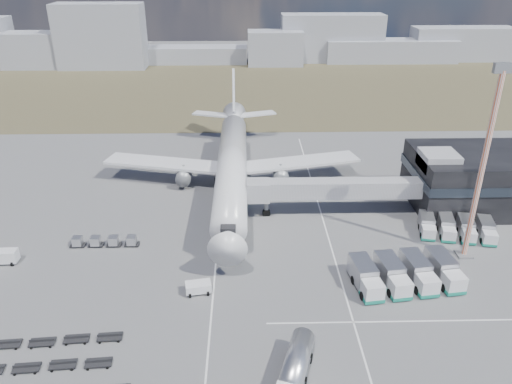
{
  "coord_description": "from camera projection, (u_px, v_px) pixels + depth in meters",
  "views": [
    {
      "loc": [
        2.58,
        -57.04,
        42.16
      ],
      "look_at": [
        4.4,
        21.68,
        4.0
      ],
      "focal_mm": 35.0,
      "sensor_mm": 36.0,
      "label": 1
    }
  ],
  "objects": [
    {
      "name": "ground",
      "position": [
        228.0,
        286.0,
        69.65
      ],
      "size": [
        420.0,
        420.0,
        0.0
      ],
      "primitive_type": "plane",
      "color": "#565659",
      "rests_on": "ground"
    },
    {
      "name": "grass_strip",
      "position": [
        237.0,
        89.0,
        168.61
      ],
      "size": [
        420.0,
        90.0,
        0.01
      ],
      "primitive_type": "cube",
      "color": "#453C29",
      "rests_on": "ground"
    },
    {
      "name": "lane_markings",
      "position": [
        296.0,
        272.0,
        72.55
      ],
      "size": [
        47.12,
        110.0,
        0.01
      ],
      "color": "silver",
      "rests_on": "ground"
    },
    {
      "name": "terminal",
      "position": [
        496.0,
        178.0,
        89.92
      ],
      "size": [
        30.4,
        16.4,
        11.0
      ],
      "color": "black",
      "rests_on": "ground"
    },
    {
      "name": "jet_bridge",
      "position": [
        323.0,
        189.0,
        86.15
      ],
      "size": [
        30.3,
        3.8,
        7.05
      ],
      "color": "#939399",
      "rests_on": "ground"
    },
    {
      "name": "airliner",
      "position": [
        232.0,
        162.0,
        96.47
      ],
      "size": [
        51.59,
        64.53,
        17.62
      ],
      "color": "silver",
      "rests_on": "ground"
    },
    {
      "name": "skyline",
      "position": [
        215.0,
        42.0,
        203.37
      ],
      "size": [
        298.74,
        24.49,
        24.35
      ],
      "color": "#8E909B",
      "rests_on": "ground"
    },
    {
      "name": "fuel_tanker",
      "position": [
        294.0,
        371.0,
        53.29
      ],
      "size": [
        5.55,
        10.75,
        3.37
      ],
      "rotation": [
        0.0,
        0.0,
        -0.29
      ],
      "color": "silver",
      "rests_on": "ground"
    },
    {
      "name": "pushback_tug",
      "position": [
        198.0,
        288.0,
        67.92
      ],
      "size": [
        3.75,
        2.53,
        1.54
      ],
      "primitive_type": "cube",
      "rotation": [
        0.0,
        0.0,
        0.18
      ],
      "color": "silver",
      "rests_on": "ground"
    },
    {
      "name": "utility_van",
      "position": [
        4.0,
        257.0,
        74.2
      ],
      "size": [
        4.09,
        1.95,
        2.18
      ],
      "primitive_type": "cube",
      "rotation": [
        0.0,
        0.0,
        0.03
      ],
      "color": "silver",
      "rests_on": "ground"
    },
    {
      "name": "catering_truck",
      "position": [
        241.0,
        193.0,
        92.97
      ],
      "size": [
        2.61,
        6.04,
        2.74
      ],
      "rotation": [
        0.0,
        0.0,
        -0.03
      ],
      "color": "silver",
      "rests_on": "ground"
    },
    {
      "name": "service_trucks_near",
      "position": [
        405.0,
        273.0,
        69.31
      ],
      "size": [
        15.26,
        9.76,
        3.19
      ],
      "rotation": [
        0.0,
        0.0,
        0.13
      ],
      "color": "silver",
      "rests_on": "ground"
    },
    {
      "name": "service_trucks_far",
      "position": [
        456.0,
        228.0,
        81.44
      ],
      "size": [
        12.52,
        8.54,
        2.55
      ],
      "rotation": [
        0.0,
        0.0,
        -0.21
      ],
      "color": "silver",
      "rests_on": "ground"
    },
    {
      "name": "uld_row",
      "position": [
        105.0,
        241.0,
        78.61
      ],
      "size": [
        10.81,
        1.51,
        1.5
      ],
      "rotation": [
        0.0,
        0.0,
        0.01
      ],
      "color": "black",
      "rests_on": "ground"
    },
    {
      "name": "floodlight_mast",
      "position": [
        482.0,
        167.0,
        70.19
      ],
      "size": [
        2.75,
        2.26,
        29.28
      ],
      "rotation": [
        0.0,
        0.0,
        0.07
      ],
      "color": "#C2491F",
      "rests_on": "ground"
    }
  ]
}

